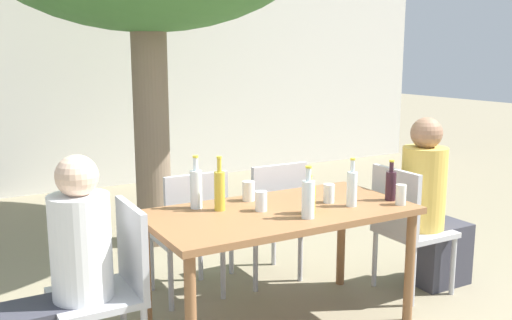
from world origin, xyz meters
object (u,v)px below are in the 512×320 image
person_seated_0 (65,287)px  water_bottle_0 (308,198)px  patio_chair_0 (112,280)px  oil_cruet_1 (309,199)px  drinking_glass_1 (329,193)px  drinking_glass_2 (261,201)px  water_bottle_4 (352,188)px  drinking_glass_0 (401,195)px  patio_chair_2 (191,228)px  wine_bottle_5 (391,185)px  patio_chair_1 (406,223)px  person_seated_1 (431,213)px  oil_cruet_3 (220,189)px  patio_chair_3 (271,215)px  drinking_glass_3 (249,191)px  water_bottle_2 (196,188)px  dining_table_front (280,222)px

person_seated_0 → water_bottle_0: bearing=79.9°
patio_chair_0 → oil_cruet_1: (1.12, -0.16, 0.33)m
drinking_glass_1 → drinking_glass_2: size_ratio=0.99×
water_bottle_4 → drinking_glass_0: water_bottle_4 is taller
drinking_glass_2 → patio_chair_2: bearing=108.0°
wine_bottle_5 → water_bottle_0: bearing=-174.1°
patio_chair_1 → patio_chair_2: size_ratio=1.00×
person_seated_1 → patio_chair_2: bearing=68.1°
person_seated_0 → person_seated_1: person_seated_1 is taller
oil_cruet_3 → patio_chair_3: bearing=36.6°
patio_chair_0 → drinking_glass_3: size_ratio=7.24×
drinking_glass_2 → drinking_glass_3: size_ratio=0.95×
patio_chair_2 → wine_bottle_5: (1.04, -0.80, 0.34)m
water_bottle_2 → drinking_glass_1: 0.83m
patio_chair_1 → wine_bottle_5: wine_bottle_5 is taller
drinking_glass_1 → drinking_glass_3: 0.50m
person_seated_0 → drinking_glass_3: person_seated_0 is taller
patio_chair_2 → water_bottle_4: bearing=132.8°
patio_chair_3 → water_bottle_0: 0.98m
person_seated_0 → oil_cruet_3: size_ratio=3.64×
patio_chair_3 → oil_cruet_1: size_ratio=3.94×
patio_chair_0 → wine_bottle_5: bearing=84.7°
patio_chair_3 → person_seated_0: 1.71m
patio_chair_3 → drinking_glass_0: (0.38, -0.91, 0.30)m
patio_chair_0 → water_bottle_2: 0.75m
patio_chair_1 → person_seated_1: bearing=-90.0°
dining_table_front → patio_chair_2: size_ratio=1.76×
person_seated_1 → water_bottle_4: 0.92m
dining_table_front → patio_chair_1: (1.03, 0.00, -0.16)m
patio_chair_2 → drinking_glass_2: patio_chair_2 is taller
person_seated_0 → water_bottle_4: (1.68, -0.15, 0.34)m
water_bottle_0 → drinking_glass_3: water_bottle_0 is taller
patio_chair_3 → water_bottle_2: water_bottle_2 is taller
patio_chair_0 → patio_chair_3: bearing=115.3°
water_bottle_4 → drinking_glass_1: bearing=117.4°
patio_chair_2 → water_bottle_0: (0.36, -0.87, 0.36)m
person_seated_0 → water_bottle_0: person_seated_0 is taller
person_seated_1 → oil_cruet_3: bearing=84.4°
patio_chair_2 → person_seated_0: person_seated_0 is taller
person_seated_0 → person_seated_1: size_ratio=0.96×
patio_chair_2 → water_bottle_4: water_bottle_4 is taller
dining_table_front → drinking_glass_0: size_ratio=12.57×
dining_table_front → patio_chair_3: bearing=63.4°
drinking_glass_0 → drinking_glass_3: 0.94m
patio_chair_3 → water_bottle_2: bearing=26.1°
patio_chair_3 → water_bottle_0: (-0.28, -0.87, 0.36)m
patio_chair_3 → person_seated_0: (-1.59, -0.64, 0.01)m
person_seated_1 → drinking_glass_2: bearing=88.9°
person_seated_1 → oil_cruet_3: 1.63m
oil_cruet_1 → drinking_glass_2: (-0.21, 0.18, -0.03)m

